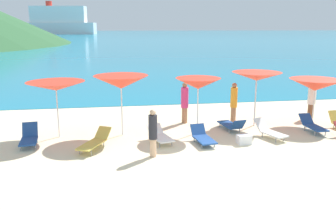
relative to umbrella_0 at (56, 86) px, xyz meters
name	(u,v)px	position (x,y,z in m)	size (l,w,h in m)	color
ground_plane	(169,103)	(5.40, 6.17, -2.19)	(50.00, 100.00, 0.30)	beige
ocean_water	(118,34)	(5.40, 225.08, -2.03)	(650.00, 440.00, 0.02)	teal
umbrella_0	(56,86)	(0.00, 0.00, 0.00)	(2.26, 2.26, 2.22)	silver
umbrella_1	(121,82)	(2.48, -0.13, 0.12)	(2.28, 2.28, 2.42)	silver
umbrella_2	(198,84)	(5.52, -0.31, 0.01)	(1.91, 1.91, 2.28)	silver
umbrella_3	(257,76)	(8.28, 0.41, 0.14)	(2.23, 2.23, 2.37)	silver
umbrella_4	(315,85)	(10.89, 0.15, -0.25)	(2.40, 2.40, 2.04)	silver
lounge_chair_0	(270,131)	(8.18, -1.35, -1.75)	(0.99, 1.53, 0.66)	white
lounge_chair_1	(203,137)	(5.42, -1.60, -1.79)	(0.75, 1.46, 0.59)	#1E478C
lounge_chair_2	(160,135)	(3.85, -1.29, -1.76)	(0.93, 1.53, 0.57)	white
lounge_chair_3	(95,141)	(1.47, -1.62, -1.76)	(1.24, 1.77, 0.61)	#D8BF4C
lounge_chair_4	(232,125)	(7.01, -0.25, -1.77)	(0.77, 1.63, 0.64)	#1E478C
lounge_chair_6	(29,137)	(-0.94, -0.85, -1.73)	(0.71, 1.39, 0.74)	#1E478C
lounge_chair_8	(313,125)	(10.29, -0.88, -1.75)	(0.57, 1.50, 0.63)	#1E478C
beachgoer_0	(234,101)	(7.54, 1.09, -1.07)	(0.31, 0.31, 1.81)	#A3704C
beachgoer_1	(312,99)	(11.47, 1.27, -1.13)	(0.37, 0.37, 1.74)	brown
beachgoer_2	(185,102)	(5.31, 1.29, -1.05)	(0.33, 0.33, 1.85)	#A3704C
beachgoer_3	(153,132)	(3.43, -2.70, -1.17)	(0.29, 0.29, 1.63)	#DBAA84
cooler_box	(244,139)	(6.92, -1.92, -1.87)	(0.50, 0.36, 0.34)	white
cruise_ship	(59,22)	(-30.67, 215.06, 5.46)	(45.27, 16.90, 19.84)	white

